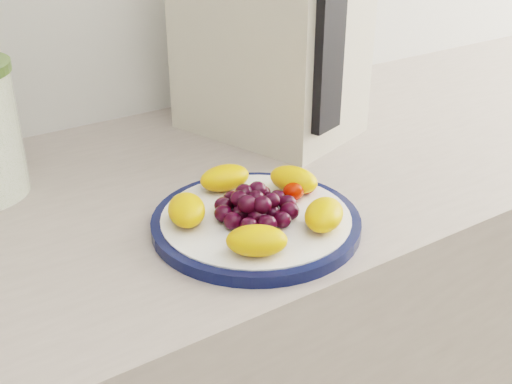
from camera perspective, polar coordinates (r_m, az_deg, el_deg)
plate_rim at (r=0.79m, az=0.00°, el=-2.74°), size 0.26×0.26×0.01m
plate_face at (r=0.79m, az=0.00°, el=-2.67°), size 0.23×0.23×0.02m
appliance_body at (r=1.05m, az=1.25°, el=14.28°), size 0.27×0.32×0.34m
appliance_panel at (r=0.93m, az=6.47°, el=12.78°), size 0.06×0.04×0.25m
fruit_plate at (r=0.78m, az=0.21°, el=-1.00°), size 0.22×0.22×0.04m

